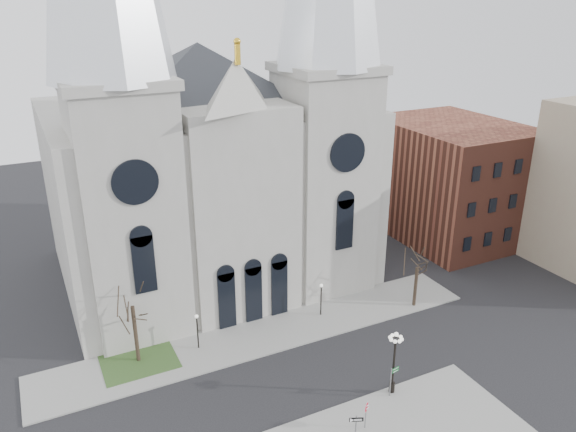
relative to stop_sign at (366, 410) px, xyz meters
name	(u,v)px	position (x,y,z in m)	size (l,w,h in m)	color
ground	(327,411)	(-1.46, 2.81, -1.71)	(160.00, 160.00, 0.00)	black
sidewalk_far	(265,334)	(-1.46, 13.81, -1.64)	(40.00, 6.00, 0.14)	gray
grass_patch	(139,361)	(-12.46, 14.81, -1.62)	(6.00, 5.00, 0.18)	#2D4B20
cathedral	(211,105)	(-1.46, 25.67, 16.77)	(33.00, 26.66, 54.00)	#A4A198
bg_building_brick	(450,180)	(28.54, 24.81, 5.29)	(14.00, 18.00, 14.00)	brown
tree_left	(132,303)	(-12.46, 14.81, 3.87)	(3.20, 3.20, 7.50)	#2D2319
tree_right	(418,265)	(13.54, 11.81, 2.75)	(3.20, 3.20, 6.00)	#2D2319
ped_lamp_left	(197,326)	(-7.46, 14.31, 0.62)	(0.32, 0.32, 3.26)	black
ped_lamp_right	(321,294)	(4.54, 14.31, 0.62)	(0.32, 0.32, 3.26)	black
stop_sign	(366,410)	(0.00, 0.00, 0.00)	(0.76, 0.24, 2.18)	slate
globe_lamp	(395,355)	(3.96, 2.31, 1.75)	(1.15, 1.15, 5.30)	black
one_way_sign	(356,425)	(-1.35, -0.84, -0.09)	(0.90, 0.42, 2.19)	slate
street_name_sign	(392,379)	(3.62, 2.00, -0.13)	(0.78, 0.18, 2.47)	slate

